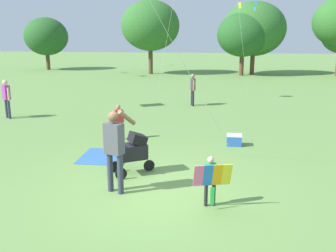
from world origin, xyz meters
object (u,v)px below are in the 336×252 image
object	(u,v)px
child_with_butterfly_kite	(211,177)
picnic_blanket	(105,156)
cooler_box	(234,140)
person_couple_left	(119,119)
person_adult_flyer	(114,145)
stroller	(133,150)
person_sitting_far	(6,96)
person_red_shirt	(193,87)

from	to	relation	value
child_with_butterfly_kite	picnic_blanket	world-z (taller)	child_with_butterfly_kite
child_with_butterfly_kite	cooler_box	bearing A→B (deg)	82.59
person_couple_left	picnic_blanket	distance (m)	1.87
person_adult_flyer	picnic_blanket	xyz separation A→B (m)	(-0.97, 2.25, -1.06)
stroller	cooler_box	world-z (taller)	stroller
child_with_butterfly_kite	person_sitting_far	distance (m)	10.73
cooler_box	stroller	bearing A→B (deg)	-132.05
person_adult_flyer	stroller	size ratio (longest dim) A/B	1.73
child_with_butterfly_kite	stroller	distance (m)	2.45
stroller	person_couple_left	bearing A→B (deg)	112.41
cooler_box	person_adult_flyer	bearing A→B (deg)	-123.74
stroller	person_couple_left	world-z (taller)	person_couple_left
child_with_butterfly_kite	person_adult_flyer	size ratio (longest dim) A/B	0.55
person_adult_flyer	person_couple_left	bearing A→B (deg)	104.88
stroller	person_couple_left	xyz separation A→B (m)	(-1.18, 2.87, 0.06)
person_sitting_far	person_couple_left	world-z (taller)	person_sitting_far
person_sitting_far	cooler_box	xyz separation A→B (m)	(8.91, -2.47, -0.74)
person_sitting_far	person_couple_left	xyz separation A→B (m)	(5.26, -2.33, -0.24)
person_couple_left	cooler_box	distance (m)	3.68
person_red_shirt	person_sitting_far	distance (m)	8.04
person_sitting_far	picnic_blanket	world-z (taller)	person_sitting_far
person_adult_flyer	person_couple_left	size ratio (longest dim) A/B	1.63
person_couple_left	person_adult_flyer	bearing A→B (deg)	-75.12
child_with_butterfly_kite	person_red_shirt	xyz separation A→B (m)	(-1.26, 10.53, 0.26)
person_adult_flyer	person_sitting_far	xyz separation A→B (m)	(-6.33, 6.34, -0.15)
picnic_blanket	person_couple_left	bearing A→B (deg)	93.02
person_red_shirt	cooler_box	bearing A→B (deg)	-73.83
picnic_blanket	person_sitting_far	bearing A→B (deg)	142.66
person_sitting_far	person_adult_flyer	bearing A→B (deg)	-45.05
person_red_shirt	cooler_box	distance (m)	6.56
stroller	person_sitting_far	distance (m)	8.29
stroller	person_red_shirt	xyz separation A→B (m)	(0.65, 9.00, 0.28)
person_red_shirt	person_sitting_far	bearing A→B (deg)	-151.84
child_with_butterfly_kite	stroller	xyz separation A→B (m)	(-1.91, 1.53, -0.01)
stroller	cooler_box	distance (m)	3.70
person_adult_flyer	person_sitting_far	world-z (taller)	person_adult_flyer
person_adult_flyer	cooler_box	xyz separation A→B (m)	(2.58, 3.87, -0.89)
stroller	person_red_shirt	world-z (taller)	person_red_shirt
person_couple_left	person_red_shirt	bearing A→B (deg)	73.39
picnic_blanket	cooler_box	size ratio (longest dim) A/B	3.10
picnic_blanket	cooler_box	xyz separation A→B (m)	(3.55, 1.62, 0.17)
child_with_butterfly_kite	picnic_blanket	size ratio (longest dim) A/B	0.73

